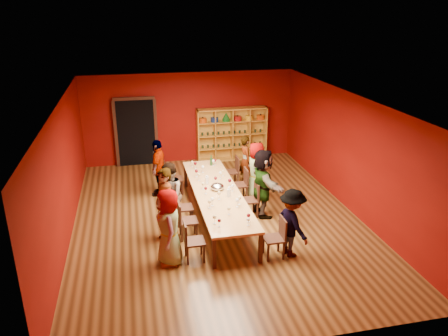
{
  "coord_description": "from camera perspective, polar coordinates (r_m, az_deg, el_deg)",
  "views": [
    {
      "loc": [
        -1.93,
        -9.68,
        5.09
      ],
      "look_at": [
        0.3,
        0.49,
        1.15
      ],
      "focal_mm": 35.0,
      "sensor_mm": 36.0,
      "label": 1
    }
  ],
  "objects": [
    {
      "name": "room_shell",
      "position": [
        10.5,
        -1.01,
        0.74
      ],
      "size": [
        7.1,
        9.1,
        3.04
      ],
      "color": "#4C2E14",
      "rests_on": "ground"
    },
    {
      "name": "tasting_table",
      "position": [
        10.8,
        -0.98,
        -3.25
      ],
      "size": [
        1.1,
        4.5,
        0.75
      ],
      "color": "tan",
      "rests_on": "ground"
    },
    {
      "name": "doorway",
      "position": [
        14.66,
        -11.41,
        4.62
      ],
      "size": [
        1.4,
        0.17,
        2.3
      ],
      "color": "black",
      "rests_on": "ground"
    },
    {
      "name": "shelving_unit",
      "position": [
        14.96,
        0.99,
        4.8
      ],
      "size": [
        2.4,
        0.4,
        1.8
      ],
      "color": "gold",
      "rests_on": "ground"
    },
    {
      "name": "chair_person_left_0",
      "position": [
        9.21,
        -4.4,
        -9.25
      ],
      "size": [
        0.42,
        0.42,
        0.89
      ],
      "color": "black",
      "rests_on": "ground"
    },
    {
      "name": "person_left_0",
      "position": [
        9.01,
        -7.22,
        -7.7
      ],
      "size": [
        0.47,
        0.82,
        1.65
      ],
      "primitive_type": "imported",
      "rotation": [
        0.0,
        0.0,
        -1.53
      ],
      "color": "#5D7FC1",
      "rests_on": "ground"
    },
    {
      "name": "chair_person_left_1",
      "position": [
        10.04,
        -5.17,
        -6.6
      ],
      "size": [
        0.42,
        0.42,
        0.89
      ],
      "color": "black",
      "rests_on": "ground"
    },
    {
      "name": "person_left_1",
      "position": [
        9.84,
        -7.75,
        -4.88
      ],
      "size": [
        0.67,
        0.77,
        1.74
      ],
      "primitive_type": "imported",
      "rotation": [
        0.0,
        0.0,
        -1.17
      ],
      "color": "#15193A",
      "rests_on": "ground"
    },
    {
      "name": "chair_person_left_2",
      "position": [
        10.66,
        -5.67,
        -4.91
      ],
      "size": [
        0.42,
        0.42,
        0.89
      ],
      "color": "black",
      "rests_on": "ground"
    },
    {
      "name": "person_left_2",
      "position": [
        10.51,
        -7.14,
        -3.55
      ],
      "size": [
        0.52,
        0.82,
        1.59
      ],
      "primitive_type": "imported",
      "rotation": [
        0.0,
        0.0,
        -1.69
      ],
      "color": "pink",
      "rests_on": "ground"
    },
    {
      "name": "chair_person_left_4",
      "position": [
        12.39,
        -6.74,
        -1.18
      ],
      "size": [
        0.42,
        0.42,
        0.89
      ],
      "color": "black",
      "rests_on": "ground"
    },
    {
      "name": "person_left_4",
      "position": [
        12.26,
        -8.54,
        0.05
      ],
      "size": [
        0.73,
        1.04,
        1.62
      ],
      "primitive_type": "imported",
      "rotation": [
        0.0,
        0.0,
        -1.92
      ],
      "color": "#48484D",
      "rests_on": "ground"
    },
    {
      "name": "chair_person_right_0",
      "position": [
        9.39,
        7.0,
        -8.73
      ],
      "size": [
        0.42,
        0.42,
        0.89
      ],
      "color": "black",
      "rests_on": "ground"
    },
    {
      "name": "person_right_0",
      "position": [
        9.36,
        8.87,
        -7.11
      ],
      "size": [
        0.64,
        1.05,
        1.51
      ],
      "primitive_type": "imported",
      "rotation": [
        0.0,
        0.0,
        1.83
      ],
      "color": "#CE8A99",
      "rests_on": "ground"
    },
    {
      "name": "chair_person_right_2",
      "position": [
        11.05,
        3.71,
        -3.88
      ],
      "size": [
        0.42,
        0.42,
        0.89
      ],
      "color": "black",
      "rests_on": "ground"
    },
    {
      "name": "person_right_2",
      "position": [
        10.97,
        5.1,
        -1.93
      ],
      "size": [
        0.59,
        1.66,
        1.76
      ],
      "primitive_type": "imported",
      "rotation": [
        0.0,
        0.0,
        1.65
      ],
      "color": "#505056",
      "rests_on": "ground"
    },
    {
      "name": "chair_person_right_3",
      "position": [
        11.95,
        2.38,
        -1.9
      ],
      "size": [
        0.42,
        0.42,
        0.89
      ],
      "color": "black",
      "rests_on": "ground"
    },
    {
      "name": "person_right_3",
      "position": [
        11.94,
        4.23,
        -0.38
      ],
      "size": [
        0.58,
        0.85,
        1.6
      ],
      "primitive_type": "imported",
      "rotation": [
        0.0,
        0.0,
        1.77
      ],
      "color": "#D38E8D",
      "rests_on": "ground"
    },
    {
      "name": "chair_person_right_4",
      "position": [
        12.86,
        1.25,
        -0.21
      ],
      "size": [
        0.42,
        0.42,
        0.89
      ],
      "color": "black",
      "rests_on": "ground"
    },
    {
      "name": "person_right_4",
      "position": [
        12.85,
        2.83,
        0.99
      ],
      "size": [
        0.43,
        0.57,
        1.51
      ],
      "primitive_type": "imported",
      "rotation": [
        0.0,
        0.0,
        1.63
      ],
      "color": "white",
      "rests_on": "ground"
    },
    {
      "name": "wine_glass_0",
      "position": [
        9.06,
        -0.62,
        -6.94
      ],
      "size": [
        0.07,
        0.07,
        0.18
      ],
      "color": "white",
      "rests_on": "tasting_table"
    },
    {
      "name": "wine_glass_1",
      "position": [
        11.36,
        -3.29,
        -0.94
      ],
      "size": [
        0.08,
        0.08,
        0.21
      ],
      "color": "white",
      "rests_on": "tasting_table"
    },
    {
      "name": "wine_glass_2",
      "position": [
        10.57,
        -2.4,
        -2.71
      ],
      "size": [
        0.08,
        0.08,
        0.19
      ],
      "color": "white",
      "rests_on": "tasting_table"
    },
    {
      "name": "wine_glass_3",
      "position": [
        12.39,
        -1.4,
        0.88
      ],
      "size": [
        0.08,
        0.08,
        0.19
      ],
      "color": "white",
      "rests_on": "tasting_table"
    },
    {
      "name": "wine_glass_4",
      "position": [
        12.33,
        -4.2,
        0.72
      ],
      "size": [
        0.07,
        0.07,
        0.18
      ],
      "color": "white",
      "rests_on": "tasting_table"
    },
    {
      "name": "wine_glass_5",
      "position": [
        9.89,
        1.74,
        -4.3
      ],
      "size": [
        0.09,
        0.09,
        0.22
      ],
      "color": "white",
      "rests_on": "tasting_table"
    },
    {
      "name": "wine_glass_6",
      "position": [
        12.44,
        -1.19,
        0.97
      ],
      "size": [
        0.08,
        0.08,
        0.19
      ],
      "color": "white",
      "rests_on": "tasting_table"
    },
    {
      "name": "wine_glass_7",
      "position": [
        10.71,
        1.11,
        -2.4
      ],
      "size": [
        0.07,
        0.07,
        0.18
      ],
      "color": "white",
      "rests_on": "tasting_table"
    },
    {
      "name": "wine_glass_8",
      "position": [
        9.17,
        -1.24,
        -6.46
      ],
      "size": [
        0.08,
        0.08,
        0.21
      ],
      "color": "white",
      "rests_on": "tasting_table"
    },
    {
      "name": "wine_glass_9",
      "position": [
        11.64,
        -0.14,
        -0.48
      ],
      "size": [
        0.07,
        0.07,
        0.18
      ],
      "color": "white",
      "rests_on": "tasting_table"
    },
    {
      "name": "wine_glass_10",
      "position": [
        9.12,
        3.18,
        -6.78
      ],
      "size": [
        0.07,
        0.07,
        0.18
      ],
      "color": "white",
      "rests_on": "tasting_table"
    },
    {
      "name": "wine_glass_11",
      "position": [
        10.95,
        0.74,
        -1.7
      ],
      "size": [
        0.09,
        0.09,
        0.22
      ],
      "color": "white",
      "rests_on": "tasting_table"
    },
    {
      "name": "wine_glass_12",
      "position": [
        10.82,
        -2.76,
        -2.11
      ],
      "size": [
        0.08,
        0.08,
        0.2
      ],
      "color": "white",
      "rests_on": "tasting_table"
    },
    {
      "name": "wine_glass_13",
      "position": [
        9.26,
        3.21,
        -6.26
      ],
      "size": [
        0.08,
        0.08,
        0.2
      ],
      "color": "white",
      "rests_on": "tasting_table"
    },
    {
      "name": "wine_glass_14",
      "position": [
        9.55,
        0.65,
        -5.38
      ],
      "size": [
        0.08,
        0.08,
        0.19
      ],
      "color": "white",
      "rests_on": "tasting_table"
    },
    {
      "name": "wine_glass_15",
      "position": [
        9.94,
        -1.54,
        -4.16
      ],
      "size": [
        0.09,
        0.09,
        0.22
      ],
      "color": "white",
      "rests_on": "tasting_table"
    },
    {
      "name": "wine_glass_16",
      "position": [
        10.26,
        -0.65,
        -3.34
      ],
      "size": [
        0.09,
        0.09,
        0.22
      ],
      "color": "white",
      "rests_on": "tasting_table"
    },
    {
      "name": "wine_glass_17",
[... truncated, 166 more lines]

